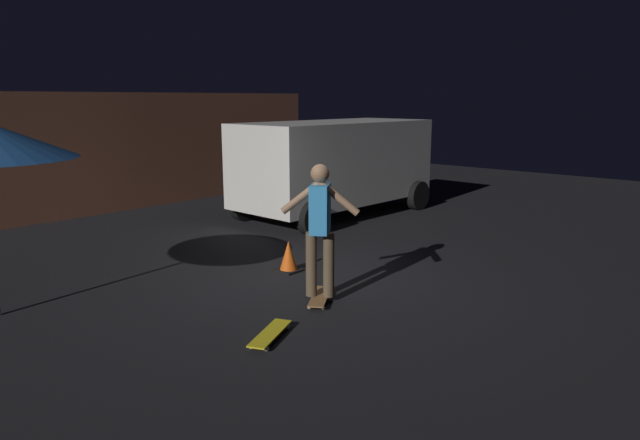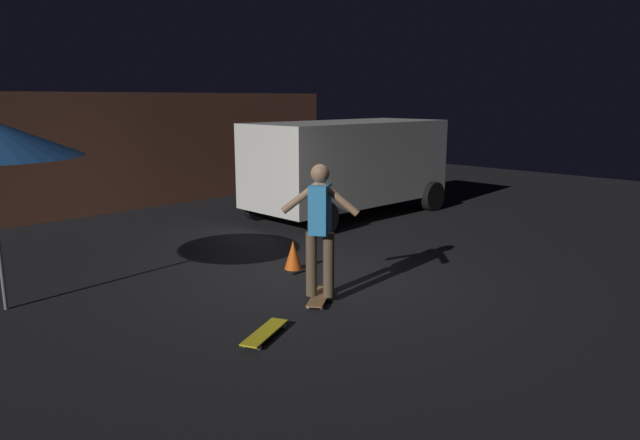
% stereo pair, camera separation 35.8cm
% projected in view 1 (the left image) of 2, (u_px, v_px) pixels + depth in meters
% --- Properties ---
extents(ground_plane, '(28.00, 28.00, 0.00)m').
position_uv_depth(ground_plane, '(309.00, 280.00, 8.14)').
color(ground_plane, black).
extents(low_building, '(13.39, 3.16, 2.65)m').
position_uv_depth(low_building, '(48.00, 151.00, 13.22)').
color(low_building, '#B76B4C').
rests_on(low_building, ground_plane).
extents(parked_van, '(4.65, 2.30, 2.03)m').
position_uv_depth(parked_van, '(335.00, 162.00, 12.44)').
color(parked_van, silver).
rests_on(parked_van, ground_plane).
extents(skateboard_ridden, '(0.76, 0.59, 0.07)m').
position_uv_depth(skateboard_ridden, '(320.00, 297.00, 7.27)').
color(skateboard_ridden, olive).
rests_on(skateboard_ridden, ground_plane).
extents(skateboard_spare, '(0.79, 0.50, 0.07)m').
position_uv_depth(skateboard_spare, '(270.00, 334.00, 6.13)').
color(skateboard_spare, gold).
rests_on(skateboard_spare, ground_plane).
extents(skater, '(0.61, 0.87, 1.67)m').
position_uv_depth(skater, '(320.00, 221.00, 7.07)').
color(skater, brown).
rests_on(skater, skateboard_ridden).
extents(traffic_cone, '(0.34, 0.34, 0.46)m').
position_uv_depth(traffic_cone, '(289.00, 257.00, 8.50)').
color(traffic_cone, black).
rests_on(traffic_cone, ground_plane).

